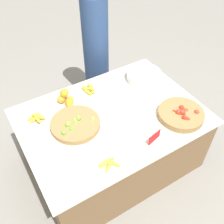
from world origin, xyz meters
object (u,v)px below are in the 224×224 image
object	(u,v)px
vendor_person	(96,52)
metal_bowl	(144,76)
price_sign	(155,137)
tomato_basket	(181,114)
lime_bowl	(75,124)

from	to	relation	value
vendor_person	metal_bowl	bearing A→B (deg)	-73.35
metal_bowl	price_sign	distance (m)	0.85
metal_bowl	tomato_basket	bearing A→B (deg)	-94.22
tomato_basket	metal_bowl	size ratio (longest dim) A/B	1.13
tomato_basket	vendor_person	size ratio (longest dim) A/B	0.27
metal_bowl	price_sign	bearing A→B (deg)	-120.51
lime_bowl	metal_bowl	size ratio (longest dim) A/B	1.19
price_sign	vendor_person	distance (m)	1.43
metal_bowl	price_sign	size ratio (longest dim) A/B	2.60
lime_bowl	tomato_basket	bearing A→B (deg)	-24.42
price_sign	vendor_person	world-z (taller)	vendor_person
lime_bowl	vendor_person	size ratio (longest dim) A/B	0.28
lime_bowl	tomato_basket	size ratio (longest dim) A/B	1.05
lime_bowl	tomato_basket	world-z (taller)	tomato_basket
tomato_basket	vendor_person	world-z (taller)	vendor_person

